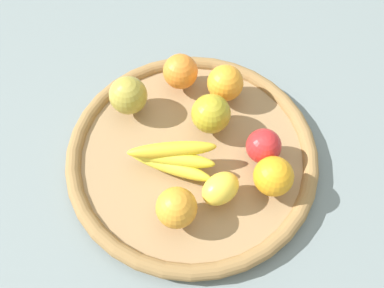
{
  "coord_description": "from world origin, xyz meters",
  "views": [
    {
      "loc": [
        0.22,
        0.33,
        0.73
      ],
      "look_at": [
        0.0,
        0.0,
        0.06
      ],
      "focal_mm": 39.92,
      "sensor_mm": 36.0,
      "label": 1
    }
  ],
  "objects": [
    {
      "name": "orange_1",
      "position": [
        0.09,
        0.1,
        0.07
      ],
      "size": [
        0.08,
        0.08,
        0.07
      ],
      "primitive_type": "sphere",
      "rotation": [
        0.0,
        0.0,
        3.35
      ],
      "color": "orange",
      "rests_on": "basket"
    },
    {
      "name": "banana_bunch",
      "position": [
        0.05,
        0.01,
        0.06
      ],
      "size": [
        0.15,
        0.14,
        0.05
      ],
      "color": "yellow",
      "rests_on": "basket"
    },
    {
      "name": "ground_plane",
      "position": [
        0.0,
        0.0,
        0.0
      ],
      "size": [
        2.4,
        2.4,
        0.0
      ],
      "primitive_type": "plane",
      "color": "slate",
      "rests_on": "ground"
    },
    {
      "name": "apple_2",
      "position": [
        -0.06,
        -0.03,
        0.08
      ],
      "size": [
        0.11,
        0.11,
        0.07
      ],
      "primitive_type": "sphere",
      "rotation": [
        0.0,
        0.0,
        5.45
      ],
      "color": "#AE9E26",
      "rests_on": "basket"
    },
    {
      "name": "orange_2",
      "position": [
        -0.07,
        -0.15,
        0.07
      ],
      "size": [
        0.09,
        0.09,
        0.07
      ],
      "primitive_type": "sphere",
      "rotation": [
        0.0,
        0.0,
        2.01
      ],
      "color": "orange",
      "rests_on": "basket"
    },
    {
      "name": "apple_0",
      "position": [
        0.05,
        -0.15,
        0.07
      ],
      "size": [
        0.08,
        0.08,
        0.07
      ],
      "primitive_type": "sphere",
      "rotation": [
        0.0,
        0.0,
        3.1
      ],
      "color": "#AA9A3A",
      "rests_on": "basket"
    },
    {
      "name": "lemon_0",
      "position": [
        0.01,
        0.1,
        0.06
      ],
      "size": [
        0.07,
        0.06,
        0.05
      ],
      "primitive_type": "ellipsoid",
      "rotation": [
        0.0,
        0.0,
        0.07
      ],
      "color": "yellow",
      "rests_on": "basket"
    },
    {
      "name": "orange_3",
      "position": [
        -0.13,
        -0.07,
        0.07
      ],
      "size": [
        0.07,
        0.07,
        0.07
      ],
      "primitive_type": "sphere",
      "rotation": [
        0.0,
        0.0,
        4.72
      ],
      "color": "orange",
      "rests_on": "basket"
    },
    {
      "name": "orange_0",
      "position": [
        -0.08,
        0.14,
        0.07
      ],
      "size": [
        0.08,
        0.08,
        0.07
      ],
      "primitive_type": "sphere",
      "rotation": [
        0.0,
        0.0,
        4.53
      ],
      "color": "orange",
      "rests_on": "basket"
    },
    {
      "name": "apple_1",
      "position": [
        -0.1,
        0.08,
        0.07
      ],
      "size": [
        0.09,
        0.09,
        0.06
      ],
      "primitive_type": "sphere",
      "rotation": [
        0.0,
        0.0,
        0.7
      ],
      "color": "red",
      "rests_on": "basket"
    },
    {
      "name": "basket",
      "position": [
        0.0,
        0.0,
        0.02
      ],
      "size": [
        0.48,
        0.48,
        0.04
      ],
      "color": "#9D7B52",
      "rests_on": "ground_plane"
    }
  ]
}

